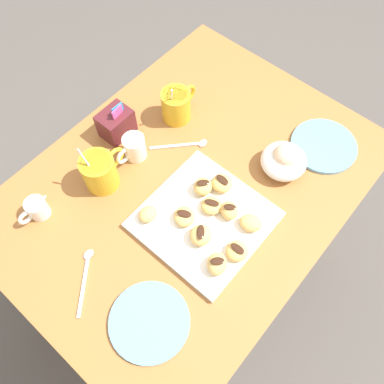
% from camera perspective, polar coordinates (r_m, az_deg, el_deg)
% --- Properties ---
extents(ground_plane, '(8.00, 8.00, 0.00)m').
position_cam_1_polar(ground_plane, '(1.70, -0.26, -10.51)').
color(ground_plane, '#514C47').
extents(dining_table, '(1.01, 0.75, 0.70)m').
position_cam_1_polar(dining_table, '(1.18, -0.38, -1.91)').
color(dining_table, '#A36633').
rests_on(dining_table, ground_plane).
extents(pastry_plate_square, '(0.29, 0.29, 0.02)m').
position_cam_1_polar(pastry_plate_square, '(1.00, 1.77, -4.01)').
color(pastry_plate_square, white).
rests_on(pastry_plate_square, dining_table).
extents(coffee_mug_mustard_left, '(0.13, 0.09, 0.15)m').
position_cam_1_polar(coffee_mug_mustard_left, '(1.04, -13.05, 2.97)').
color(coffee_mug_mustard_left, gold).
rests_on(coffee_mug_mustard_left, dining_table).
extents(coffee_mug_mustard_right, '(0.12, 0.08, 0.14)m').
position_cam_1_polar(coffee_mug_mustard_right, '(1.15, -2.22, 12.45)').
color(coffee_mug_mustard_right, gold).
rests_on(coffee_mug_mustard_right, dining_table).
extents(cream_pitcher_white, '(0.10, 0.06, 0.07)m').
position_cam_1_polar(cream_pitcher_white, '(1.08, -8.33, 6.42)').
color(cream_pitcher_white, white).
rests_on(cream_pitcher_white, dining_table).
extents(sugar_caddy, '(0.09, 0.07, 0.11)m').
position_cam_1_polar(sugar_caddy, '(1.14, -10.83, 9.66)').
color(sugar_caddy, '#561E23').
rests_on(sugar_caddy, dining_table).
extents(ice_cream_bowl, '(0.12, 0.12, 0.09)m').
position_cam_1_polar(ice_cream_bowl, '(1.08, 13.06, 4.50)').
color(ice_cream_bowl, white).
rests_on(ice_cream_bowl, dining_table).
extents(chocolate_sauce_pitcher, '(0.09, 0.05, 0.06)m').
position_cam_1_polar(chocolate_sauce_pitcher, '(1.06, -21.39, -2.15)').
color(chocolate_sauce_pitcher, white).
rests_on(chocolate_sauce_pitcher, dining_table).
extents(saucer_sky_left, '(0.18, 0.18, 0.01)m').
position_cam_1_polar(saucer_sky_left, '(1.18, 18.37, 6.31)').
color(saucer_sky_left, '#66A8DB').
rests_on(saucer_sky_left, dining_table).
extents(saucer_sky_right, '(0.18, 0.18, 0.01)m').
position_cam_1_polar(saucer_sky_right, '(0.93, -6.13, -18.02)').
color(saucer_sky_right, '#66A8DB').
rests_on(saucer_sky_right, dining_table).
extents(loose_spoon_near_saucer, '(0.13, 0.11, 0.01)m').
position_cam_1_polar(loose_spoon_near_saucer, '(1.12, -0.89, 6.79)').
color(loose_spoon_near_saucer, silver).
rests_on(loose_spoon_near_saucer, dining_table).
extents(loose_spoon_by_plate, '(0.13, 0.11, 0.01)m').
position_cam_1_polar(loose_spoon_by_plate, '(0.99, -15.03, -11.26)').
color(loose_spoon_by_plate, silver).
rests_on(loose_spoon_by_plate, dining_table).
extents(beignet_0, '(0.06, 0.07, 0.03)m').
position_cam_1_polar(beignet_0, '(0.98, 8.48, -4.34)').
color(beignet_0, '#E5B260').
rests_on(beignet_0, pastry_plate_square).
extents(beignet_1, '(0.05, 0.05, 0.03)m').
position_cam_1_polar(beignet_1, '(0.99, -6.35, -3.16)').
color(beignet_1, '#E5B260').
rests_on(beignet_1, pastry_plate_square).
extents(beignet_2, '(0.08, 0.08, 0.03)m').
position_cam_1_polar(beignet_2, '(0.98, -1.10, -3.54)').
color(beignet_2, '#E5B260').
rests_on(beignet_2, pastry_plate_square).
extents(chocolate_drizzle_2, '(0.03, 0.04, 0.00)m').
position_cam_1_polar(chocolate_drizzle_2, '(0.96, -1.12, -3.12)').
color(chocolate_drizzle_2, '#381E11').
rests_on(chocolate_drizzle_2, beignet_2).
extents(beignet_3, '(0.07, 0.06, 0.04)m').
position_cam_1_polar(beignet_3, '(1.01, 1.59, 0.81)').
color(beignet_3, '#E5B260').
rests_on(beignet_3, pastry_plate_square).
extents(chocolate_drizzle_3, '(0.04, 0.04, 0.00)m').
position_cam_1_polar(chocolate_drizzle_3, '(1.00, 1.61, 1.37)').
color(chocolate_drizzle_3, '#381E11').
rests_on(chocolate_drizzle_3, beignet_3).
extents(beignet_4, '(0.07, 0.07, 0.04)m').
position_cam_1_polar(beignet_4, '(0.93, 3.60, -10.26)').
color(beignet_4, '#E5B260').
rests_on(beignet_4, pastry_plate_square).
extents(chocolate_drizzle_4, '(0.04, 0.04, 0.00)m').
position_cam_1_polar(chocolate_drizzle_4, '(0.91, 3.67, -9.87)').
color(chocolate_drizzle_4, '#381E11').
rests_on(chocolate_drizzle_4, beignet_4).
extents(beignet_5, '(0.07, 0.07, 0.04)m').
position_cam_1_polar(beignet_5, '(0.99, 5.37, -2.65)').
color(beignet_5, '#E5B260').
rests_on(beignet_5, pastry_plate_square).
extents(chocolate_drizzle_5, '(0.03, 0.04, 0.00)m').
position_cam_1_polar(chocolate_drizzle_5, '(0.97, 5.46, -2.15)').
color(chocolate_drizzle_5, '#381E11').
rests_on(chocolate_drizzle_5, beignet_5).
extents(beignet_6, '(0.07, 0.07, 0.03)m').
position_cam_1_polar(beignet_6, '(1.00, 2.85, -1.94)').
color(beignet_6, '#E5B260').
rests_on(beignet_6, pastry_plate_square).
extents(chocolate_drizzle_6, '(0.03, 0.04, 0.00)m').
position_cam_1_polar(chocolate_drizzle_6, '(0.98, 2.89, -1.53)').
color(chocolate_drizzle_6, '#381E11').
rests_on(chocolate_drizzle_6, beignet_6).
extents(beignet_7, '(0.07, 0.07, 0.04)m').
position_cam_1_polar(beignet_7, '(0.96, 1.23, -6.23)').
color(beignet_7, '#E5B260').
rests_on(beignet_7, pastry_plate_square).
extents(chocolate_drizzle_7, '(0.04, 0.04, 0.00)m').
position_cam_1_polar(chocolate_drizzle_7, '(0.94, 1.25, -5.76)').
color(chocolate_drizzle_7, '#381E11').
rests_on(chocolate_drizzle_7, beignet_7).
extents(beignet_8, '(0.07, 0.07, 0.03)m').
position_cam_1_polar(beignet_8, '(1.02, 4.32, 1.26)').
color(beignet_8, '#E5B260').
rests_on(beignet_8, pastry_plate_square).
extents(chocolate_drizzle_8, '(0.02, 0.04, 0.00)m').
position_cam_1_polar(chocolate_drizzle_8, '(1.01, 4.39, 1.78)').
color(chocolate_drizzle_8, '#381E11').
rests_on(chocolate_drizzle_8, beignet_8).
extents(beignet_9, '(0.07, 0.07, 0.03)m').
position_cam_1_polar(beignet_9, '(0.95, 6.46, -8.40)').
color(beignet_9, '#E5B260').
rests_on(beignet_9, pastry_plate_square).
extents(chocolate_drizzle_9, '(0.02, 0.04, 0.00)m').
position_cam_1_polar(chocolate_drizzle_9, '(0.94, 6.56, -8.07)').
color(chocolate_drizzle_9, '#381E11').
rests_on(chocolate_drizzle_9, beignet_9).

